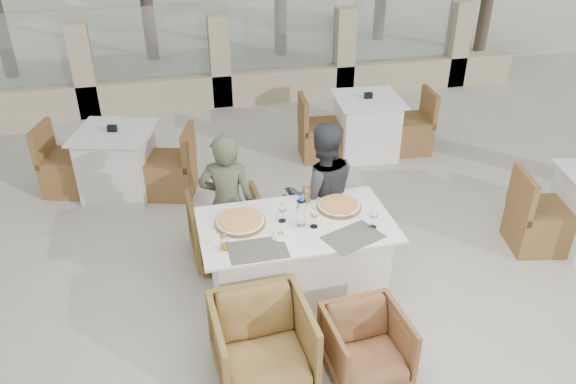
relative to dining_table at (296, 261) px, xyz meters
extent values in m
plane|color=#BBB3A0|center=(-0.03, -0.08, -0.39)|extent=(80.00, 80.00, 0.00)
cube|color=#57534B|center=(-0.38, -0.29, 0.39)|extent=(0.45, 0.30, 0.00)
cube|color=#5A564D|center=(0.39, -0.29, 0.39)|extent=(0.53, 0.44, 0.00)
cylinder|color=orange|center=(-0.45, 0.10, 0.41)|extent=(0.48, 0.48, 0.05)
cylinder|color=#C8571B|center=(0.41, 0.15, 0.41)|extent=(0.48, 0.48, 0.05)
cylinder|color=#BCE1F7|center=(0.03, -0.03, 0.52)|extent=(0.09, 0.09, 0.27)
cylinder|color=gold|center=(-0.62, -0.21, 0.45)|extent=(0.07, 0.07, 0.12)
cylinder|color=orange|center=(0.17, 0.32, 0.46)|extent=(0.09, 0.09, 0.14)
imported|color=brown|center=(-0.50, 0.74, -0.07)|extent=(0.71, 0.72, 0.64)
imported|color=brown|center=(0.42, 0.66, -0.11)|extent=(0.68, 0.69, 0.54)
imported|color=olive|center=(-0.46, -0.81, -0.06)|extent=(0.72, 0.74, 0.65)
imported|color=brown|center=(0.29, -0.95, -0.12)|extent=(0.61, 0.62, 0.53)
imported|color=#4C503A|center=(-0.50, 0.58, 0.30)|extent=(0.56, 0.44, 1.37)
imported|color=#37393C|center=(0.37, 0.52, 0.32)|extent=(0.70, 0.56, 1.40)
camera|label=1|loc=(-0.96, -3.72, 2.95)|focal=35.00mm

